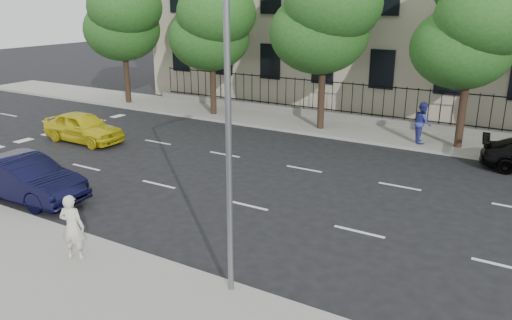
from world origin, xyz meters
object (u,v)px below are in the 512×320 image
at_px(navy_sedan, 24,178).
at_px(woman_near, 72,227).
at_px(street_light, 241,77).
at_px(yellow_taxi, 83,127).

height_order(navy_sedan, woman_near, woman_near).
bearing_deg(navy_sedan, street_light, -97.78).
height_order(street_light, navy_sedan, street_light).
bearing_deg(yellow_taxi, woman_near, -131.91).
height_order(street_light, yellow_taxi, street_light).
relative_size(street_light, navy_sedan, 1.69).
bearing_deg(yellow_taxi, navy_sedan, -146.10).
bearing_deg(woman_near, navy_sedan, -44.01).
height_order(street_light, woman_near, street_light).
relative_size(yellow_taxi, woman_near, 2.43).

